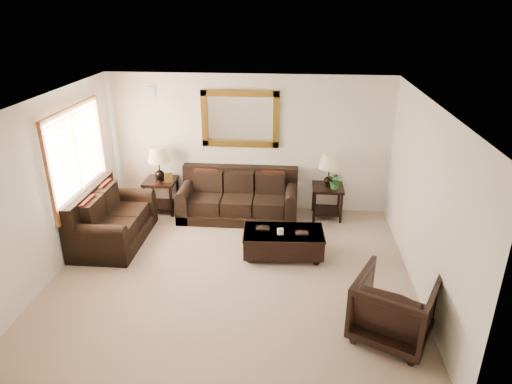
# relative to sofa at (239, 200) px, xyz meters

# --- Properties ---
(room) EXTENTS (5.51, 5.01, 2.71)m
(room) POSITION_rel_sofa_xyz_m (0.15, -2.05, 1.01)
(room) COLOR gray
(room) RESTS_ON ground
(window) EXTENTS (0.07, 1.96, 1.66)m
(window) POSITION_rel_sofa_xyz_m (-2.55, -1.15, 1.21)
(window) COLOR white
(window) RESTS_ON room
(mirror) EXTENTS (1.50, 0.06, 1.10)m
(mirror) POSITION_rel_sofa_xyz_m (0.00, 0.42, 1.51)
(mirror) COLOR #543210
(mirror) RESTS_ON room
(air_vent) EXTENTS (0.25, 0.02, 0.18)m
(air_vent) POSITION_rel_sofa_xyz_m (-1.75, 0.43, 2.01)
(air_vent) COLOR #999999
(air_vent) RESTS_ON room
(sofa) EXTENTS (2.28, 0.98, 0.93)m
(sofa) POSITION_rel_sofa_xyz_m (0.00, 0.00, 0.00)
(sofa) COLOR black
(sofa) RESTS_ON room
(loveseat) EXTENTS (1.03, 1.74, 0.98)m
(loveseat) POSITION_rel_sofa_xyz_m (-2.12, -1.20, 0.02)
(loveseat) COLOR black
(loveseat) RESTS_ON room
(end_table_left) EXTENTS (0.61, 0.61, 1.35)m
(end_table_left) POSITION_rel_sofa_xyz_m (-1.57, 0.10, 0.54)
(end_table_left) COLOR black
(end_table_left) RESTS_ON room
(end_table_right) EXTENTS (0.59, 0.59, 1.30)m
(end_table_right) POSITION_rel_sofa_xyz_m (1.72, 0.11, 0.51)
(end_table_right) COLOR black
(end_table_right) RESTS_ON room
(coffee_table) EXTENTS (1.36, 0.78, 0.56)m
(coffee_table) POSITION_rel_sofa_xyz_m (0.92, -1.44, -0.06)
(coffee_table) COLOR black
(coffee_table) RESTS_ON room
(armchair) EXTENTS (1.20, 1.17, 0.94)m
(armchair) POSITION_rel_sofa_xyz_m (2.35, -3.31, 0.13)
(armchair) COLOR black
(armchair) RESTS_ON floor
(potted_plant) EXTENTS (0.39, 0.42, 0.26)m
(potted_plant) POSITION_rel_sofa_xyz_m (1.85, 0.01, 0.44)
(potted_plant) COLOR #235F20
(potted_plant) RESTS_ON end_table_right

